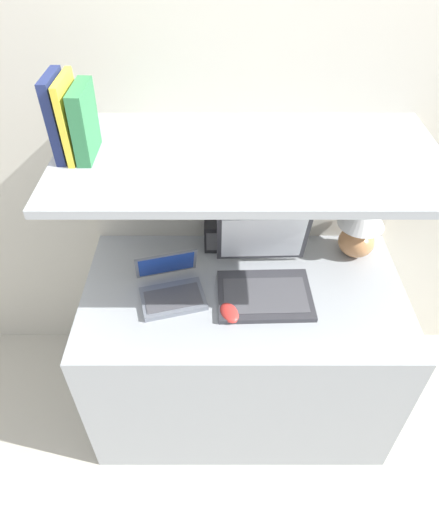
{
  "coord_description": "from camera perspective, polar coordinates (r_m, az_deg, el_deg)",
  "views": [
    {
      "loc": [
        -0.1,
        -0.89,
        2.03
      ],
      "look_at": [
        -0.1,
        0.34,
        0.93
      ],
      "focal_mm": 32.0,
      "sensor_mm": 36.0,
      "label": 1
    }
  ],
  "objects": [
    {
      "name": "shelf",
      "position": [
        1.5,
        3.83,
        12.08
      ],
      "size": [
        1.25,
        0.61,
        0.03
      ],
      "color": "#999EA3",
      "rests_on": "back_riser"
    },
    {
      "name": "router_box",
      "position": [
        1.92,
        -0.43,
        2.6
      ],
      "size": [
        0.09,
        0.09,
        0.13
      ],
      "color": "black",
      "rests_on": "desk"
    },
    {
      "name": "book_green",
      "position": [
        1.5,
        -16.44,
        15.77
      ],
      "size": [
        0.05,
        0.17,
        0.22
      ],
      "color": "#2D7042",
      "rests_on": "shelf"
    },
    {
      "name": "desk",
      "position": [
        2.06,
        2.78,
        -11.65
      ],
      "size": [
        1.25,
        0.68,
        0.75
      ],
      "color": "#999EA3",
      "rests_on": "ground_plane"
    },
    {
      "name": "table_lamp",
      "position": [
        1.91,
        17.4,
        4.2
      ],
      "size": [
        0.19,
        0.19,
        0.3
      ],
      "color": "#B27A4C",
      "rests_on": "desk"
    },
    {
      "name": "ground_plane",
      "position": [
        2.21,
        2.77,
        -24.63
      ],
      "size": [
        12.0,
        12.0,
        0.0
      ],
      "primitive_type": "plane",
      "color": "#B2AD9E"
    },
    {
      "name": "wall_back",
      "position": [
        1.83,
        3.19,
        14.87
      ],
      "size": [
        6.0,
        0.05,
        2.4
      ],
      "color": "beige",
      "rests_on": "ground_plane"
    },
    {
      "name": "back_riser",
      "position": [
        2.11,
        2.67,
        0.54
      ],
      "size": [
        1.25,
        0.04,
        1.27
      ],
      "color": "beige",
      "rests_on": "ground_plane"
    },
    {
      "name": "laptop_large",
      "position": [
        1.76,
        5.65,
        -2.4
      ],
      "size": [
        0.37,
        0.35,
        0.29
      ],
      "color": "#333338",
      "rests_on": "desk"
    },
    {
      "name": "laptop_small",
      "position": [
        1.75,
        -6.04,
        -3.94
      ],
      "size": [
        0.29,
        0.28,
        0.16
      ],
      "color": "slate",
      "rests_on": "desk"
    },
    {
      "name": "book_navy",
      "position": [
        1.51,
        -19.42,
        16.09
      ],
      "size": [
        0.03,
        0.15,
        0.25
      ],
      "color": "navy",
      "rests_on": "shelf"
    },
    {
      "name": "computer_mouse",
      "position": [
        1.68,
        1.31,
        -7.12
      ],
      "size": [
        0.1,
        0.12,
        0.03
      ],
      "color": "red",
      "rests_on": "desk"
    },
    {
      "name": "book_yellow",
      "position": [
        1.5,
        -18.12,
        16.1
      ],
      "size": [
        0.02,
        0.17,
        0.25
      ],
      "color": "gold",
      "rests_on": "shelf"
    }
  ]
}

